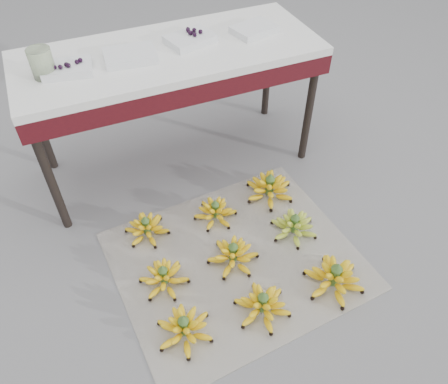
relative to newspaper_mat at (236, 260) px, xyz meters
name	(u,v)px	position (x,y,z in m)	size (l,w,h in m)	color
ground	(254,259)	(0.09, -0.03, 0.00)	(60.00, 60.00, 0.00)	slate
newspaper_mat	(236,260)	(0.00, 0.00, 0.00)	(1.25, 1.05, 0.01)	white
bunch_front_left	(184,328)	(-0.40, -0.29, 0.06)	(0.32, 0.32, 0.16)	yellow
bunch_front_center	(262,305)	(-0.01, -0.33, 0.06)	(0.31, 0.31, 0.17)	yellow
bunch_front_right	(334,278)	(0.39, -0.34, 0.07)	(0.34, 0.34, 0.19)	yellow
bunch_mid_left	(164,277)	(-0.40, 0.01, 0.06)	(0.28, 0.28, 0.15)	yellow
bunch_mid_center	(233,255)	(-0.02, 0.00, 0.06)	(0.35, 0.35, 0.17)	yellow
bunch_mid_right	(294,226)	(0.38, 0.05, 0.06)	(0.28, 0.28, 0.16)	#8EB830
bunch_back_left	(147,228)	(-0.39, 0.36, 0.05)	(0.30, 0.30, 0.15)	yellow
bunch_back_center	(215,212)	(0.01, 0.32, 0.05)	(0.32, 0.32, 0.15)	yellow
bunch_back_right	(269,188)	(0.39, 0.37, 0.06)	(0.36, 0.36, 0.18)	yellow
vendor_table	(170,65)	(-0.02, 0.90, 0.71)	(1.67, 0.67, 0.80)	black
tray_far_left	(67,68)	(-0.56, 0.87, 0.82)	(0.27, 0.21, 0.06)	silver
tray_left	(130,56)	(-0.23, 0.87, 0.82)	(0.28, 0.22, 0.04)	silver
tray_right	(190,39)	(0.12, 0.93, 0.82)	(0.29, 0.24, 0.07)	silver
tray_far_right	(254,29)	(0.50, 0.90, 0.82)	(0.28, 0.23, 0.04)	silver
glass_jar	(42,63)	(-0.67, 0.87, 0.87)	(0.12, 0.12, 0.15)	beige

